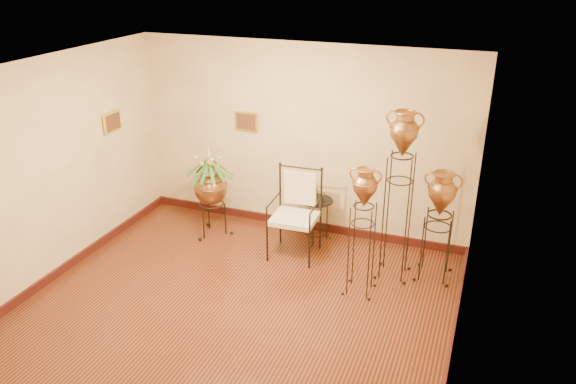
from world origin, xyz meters
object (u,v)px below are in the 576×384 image
(amphora_mid, at_px, (362,231))
(side_table, at_px, (317,219))
(amphora_tall, at_px, (399,195))
(planter_urn, at_px, (210,185))
(armchair, at_px, (294,215))

(amphora_mid, distance_m, side_table, 1.49)
(amphora_tall, height_order, planter_urn, amphora_tall)
(amphora_tall, relative_size, planter_urn, 1.57)
(amphora_mid, distance_m, armchair, 1.23)
(amphora_tall, bearing_deg, armchair, 179.14)
(planter_urn, bearing_deg, side_table, 12.47)
(armchair, relative_size, side_table, 1.48)
(armchair, distance_m, side_table, 0.60)
(amphora_mid, relative_size, planter_urn, 1.17)
(planter_urn, bearing_deg, armchair, -7.33)
(amphora_mid, height_order, armchair, amphora_mid)
(amphora_mid, relative_size, armchair, 1.35)
(amphora_tall, distance_m, planter_urn, 2.78)
(armchair, bearing_deg, side_table, 70.46)
(amphora_tall, distance_m, side_table, 1.56)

